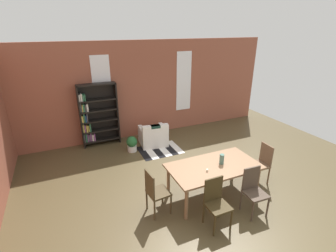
{
  "coord_description": "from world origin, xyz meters",
  "views": [
    {
      "loc": [
        -2.58,
        -3.97,
        3.48
      ],
      "look_at": [
        -0.1,
        1.58,
        1.03
      ],
      "focal_mm": 26.49,
      "sensor_mm": 36.0,
      "label": 1
    }
  ],
  "objects_px": {
    "dining_chair_head_right": "(261,162)",
    "dining_chair_near_left": "(216,201)",
    "vase_on_table": "(222,159)",
    "dining_table": "(214,169)",
    "bookshelf_tall": "(96,116)",
    "dining_chair_near_right": "(253,189)",
    "dining_chair_head_left": "(155,191)",
    "armchair_white": "(153,136)",
    "potted_plant_by_shelf": "(132,144)"
  },
  "relations": [
    {
      "from": "vase_on_table",
      "to": "dining_chair_near_right",
      "type": "height_order",
      "value": "vase_on_table"
    },
    {
      "from": "vase_on_table",
      "to": "dining_chair_near_left",
      "type": "bearing_deg",
      "value": -129.93
    },
    {
      "from": "dining_table",
      "to": "dining_chair_near_right",
      "type": "xyz_separation_m",
      "value": [
        0.44,
        -0.74,
        -0.16
      ]
    },
    {
      "from": "dining_chair_head_left",
      "to": "armchair_white",
      "type": "height_order",
      "value": "dining_chair_head_left"
    },
    {
      "from": "dining_chair_near_left",
      "to": "dining_chair_head_right",
      "type": "bearing_deg",
      "value": 22.61
    },
    {
      "from": "vase_on_table",
      "to": "bookshelf_tall",
      "type": "height_order",
      "value": "bookshelf_tall"
    },
    {
      "from": "dining_chair_near_right",
      "to": "potted_plant_by_shelf",
      "type": "height_order",
      "value": "dining_chair_near_right"
    },
    {
      "from": "dining_chair_near_right",
      "to": "dining_chair_head_left",
      "type": "bearing_deg",
      "value": 157.52
    },
    {
      "from": "dining_table",
      "to": "bookshelf_tall",
      "type": "xyz_separation_m",
      "value": [
        -1.84,
        3.63,
        0.28
      ]
    },
    {
      "from": "dining_chair_near_left",
      "to": "potted_plant_by_shelf",
      "type": "height_order",
      "value": "dining_chair_near_left"
    },
    {
      "from": "dining_chair_head_right",
      "to": "dining_chair_near_left",
      "type": "xyz_separation_m",
      "value": [
        -1.78,
        -0.74,
        0.0
      ]
    },
    {
      "from": "dining_chair_head_right",
      "to": "dining_chair_near_left",
      "type": "distance_m",
      "value": 1.93
    },
    {
      "from": "dining_chair_head_left",
      "to": "vase_on_table",
      "type": "bearing_deg",
      "value": 0.24
    },
    {
      "from": "dining_chair_near_right",
      "to": "armchair_white",
      "type": "height_order",
      "value": "dining_chair_near_right"
    },
    {
      "from": "dining_chair_near_right",
      "to": "potted_plant_by_shelf",
      "type": "bearing_deg",
      "value": 112.62
    },
    {
      "from": "vase_on_table",
      "to": "armchair_white",
      "type": "bearing_deg",
      "value": 98.81
    },
    {
      "from": "bookshelf_tall",
      "to": "dining_table",
      "type": "bearing_deg",
      "value": -63.13
    },
    {
      "from": "bookshelf_tall",
      "to": "armchair_white",
      "type": "distance_m",
      "value": 1.85
    },
    {
      "from": "bookshelf_tall",
      "to": "potted_plant_by_shelf",
      "type": "xyz_separation_m",
      "value": [
        0.82,
        -0.89,
        -0.71
      ]
    },
    {
      "from": "dining_chair_head_left",
      "to": "dining_chair_head_right",
      "type": "bearing_deg",
      "value": 0.07
    },
    {
      "from": "dining_chair_head_right",
      "to": "bookshelf_tall",
      "type": "bearing_deg",
      "value": 131.21
    },
    {
      "from": "dining_chair_near_right",
      "to": "dining_chair_head_left",
      "type": "height_order",
      "value": "same"
    },
    {
      "from": "dining_chair_head_right",
      "to": "dining_chair_near_left",
      "type": "bearing_deg",
      "value": -157.39
    },
    {
      "from": "dining_chair_near_right",
      "to": "armchair_white",
      "type": "xyz_separation_m",
      "value": [
        -0.71,
        3.66,
        -0.23
      ]
    },
    {
      "from": "dining_chair_near_left",
      "to": "dining_chair_head_left",
      "type": "bearing_deg",
      "value": 140.88
    },
    {
      "from": "dining_chair_near_right",
      "to": "bookshelf_tall",
      "type": "bearing_deg",
      "value": 117.52
    },
    {
      "from": "bookshelf_tall",
      "to": "potted_plant_by_shelf",
      "type": "bearing_deg",
      "value": -47.02
    },
    {
      "from": "dining_chair_near_right",
      "to": "bookshelf_tall",
      "type": "height_order",
      "value": "bookshelf_tall"
    },
    {
      "from": "dining_chair_near_left",
      "to": "potted_plant_by_shelf",
      "type": "distance_m",
      "value": 3.55
    },
    {
      "from": "dining_table",
      "to": "dining_chair_head_left",
      "type": "height_order",
      "value": "dining_chair_head_left"
    },
    {
      "from": "bookshelf_tall",
      "to": "dining_chair_head_right",
      "type": "bearing_deg",
      "value": -48.79
    },
    {
      "from": "armchair_white",
      "to": "potted_plant_by_shelf",
      "type": "xyz_separation_m",
      "value": [
        -0.75,
        -0.17,
        -0.04
      ]
    },
    {
      "from": "dining_chair_near_left",
      "to": "armchair_white",
      "type": "height_order",
      "value": "dining_chair_near_left"
    },
    {
      "from": "bookshelf_tall",
      "to": "armchair_white",
      "type": "relative_size",
      "value": 2.19
    },
    {
      "from": "dining_chair_head_right",
      "to": "dining_chair_head_left",
      "type": "distance_m",
      "value": 2.68
    },
    {
      "from": "dining_table",
      "to": "bookshelf_tall",
      "type": "distance_m",
      "value": 4.08
    },
    {
      "from": "vase_on_table",
      "to": "dining_table",
      "type": "bearing_deg",
      "value": 180.0
    },
    {
      "from": "dining_table",
      "to": "potted_plant_by_shelf",
      "type": "height_order",
      "value": "dining_table"
    },
    {
      "from": "dining_chair_near_right",
      "to": "bookshelf_tall",
      "type": "distance_m",
      "value": 4.95
    },
    {
      "from": "dining_table",
      "to": "dining_chair_near_left",
      "type": "xyz_separation_m",
      "value": [
        -0.44,
        -0.74,
        -0.16
      ]
    },
    {
      "from": "dining_chair_near_right",
      "to": "potted_plant_by_shelf",
      "type": "relative_size",
      "value": 2.05
    },
    {
      "from": "dining_chair_near_right",
      "to": "dining_chair_head_left",
      "type": "distance_m",
      "value": 1.93
    },
    {
      "from": "vase_on_table",
      "to": "bookshelf_tall",
      "type": "bearing_deg",
      "value": 119.16
    },
    {
      "from": "dining_table",
      "to": "armchair_white",
      "type": "height_order",
      "value": "same"
    },
    {
      "from": "dining_table",
      "to": "bookshelf_tall",
      "type": "relative_size",
      "value": 1.0
    },
    {
      "from": "dining_chair_near_right",
      "to": "dining_chair_near_left",
      "type": "xyz_separation_m",
      "value": [
        -0.88,
        0.0,
        0.0
      ]
    },
    {
      "from": "armchair_white",
      "to": "potted_plant_by_shelf",
      "type": "distance_m",
      "value": 0.77
    },
    {
      "from": "bookshelf_tall",
      "to": "dining_chair_near_right",
      "type": "bearing_deg",
      "value": -62.48
    },
    {
      "from": "dining_chair_head_left",
      "to": "armchair_white",
      "type": "distance_m",
      "value": 3.12
    },
    {
      "from": "dining_chair_head_right",
      "to": "armchair_white",
      "type": "xyz_separation_m",
      "value": [
        -1.61,
        2.92,
        -0.23
      ]
    }
  ]
}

